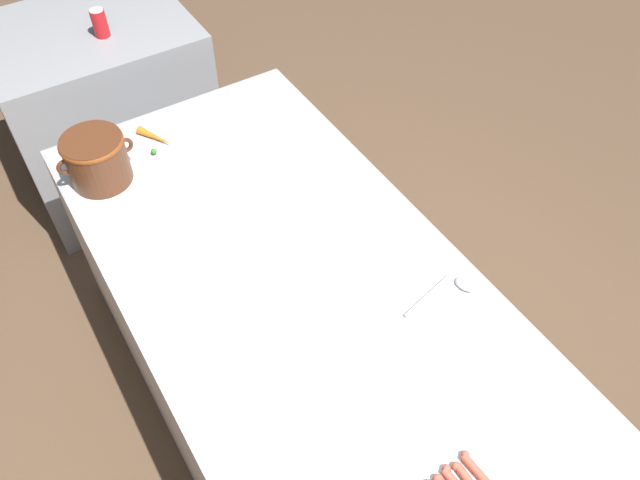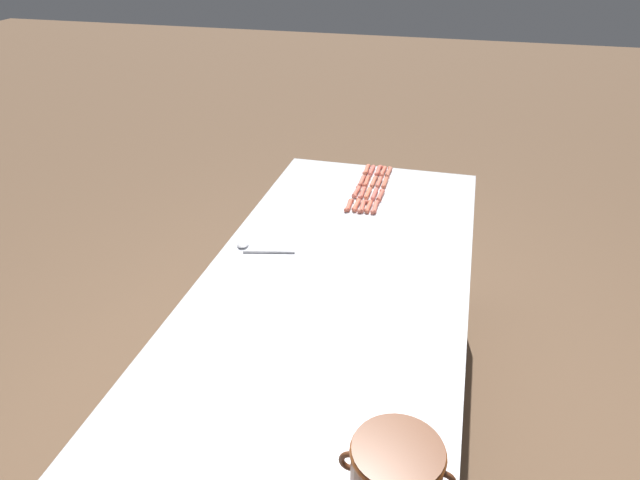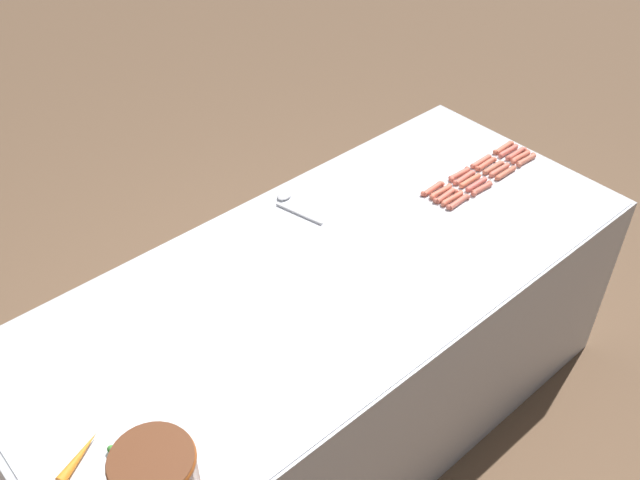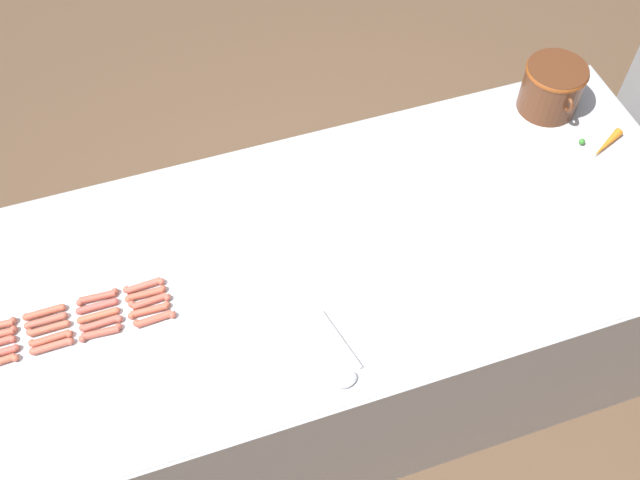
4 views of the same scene
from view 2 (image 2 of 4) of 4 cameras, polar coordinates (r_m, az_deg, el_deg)
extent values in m
plane|color=brown|center=(2.85, 1.13, -18.72)|extent=(20.00, 20.00, 0.00)
cube|color=#ADAFB5|center=(2.54, 1.23, -12.21)|extent=(1.04, 2.41, 0.87)
cube|color=silver|center=(2.27, 1.35, -4.00)|extent=(1.02, 2.36, 0.00)
cylinder|color=#C0654E|center=(3.22, 6.81, 6.70)|extent=(0.03, 0.11, 0.02)
sphere|color=#C0654E|center=(3.27, 6.90, 7.06)|extent=(0.02, 0.02, 0.02)
sphere|color=#C0654E|center=(3.17, 6.72, 6.32)|extent=(0.02, 0.02, 0.02)
cylinder|color=#C66248|center=(3.08, 6.44, 5.67)|extent=(0.02, 0.11, 0.02)
sphere|color=#C66248|center=(3.13, 6.61, 6.05)|extent=(0.02, 0.02, 0.02)
sphere|color=#C66248|center=(3.04, 6.27, 5.27)|extent=(0.02, 0.02, 0.02)
cylinder|color=#BF5B49|center=(2.94, 6.02, 4.43)|extent=(0.03, 0.11, 0.02)
sphere|color=#BF5B49|center=(2.99, 6.12, 4.87)|extent=(0.02, 0.02, 0.02)
sphere|color=#BF5B49|center=(2.89, 5.90, 3.98)|extent=(0.02, 0.02, 0.02)
cylinder|color=#C9624F|center=(2.81, 5.47, 3.24)|extent=(0.03, 0.11, 0.02)
sphere|color=#C9624F|center=(2.86, 5.71, 3.70)|extent=(0.02, 0.02, 0.02)
sphere|color=#C9624F|center=(2.76, 5.22, 2.77)|extent=(0.02, 0.02, 0.02)
cylinder|color=#C5614A|center=(3.22, 6.27, 6.76)|extent=(0.03, 0.11, 0.02)
sphere|color=#C5614A|center=(3.27, 6.37, 7.12)|extent=(0.02, 0.02, 0.02)
sphere|color=#C5614A|center=(3.17, 6.17, 6.39)|extent=(0.02, 0.02, 0.02)
cylinder|color=#C1634F|center=(3.09, 5.87, 5.72)|extent=(0.02, 0.11, 0.02)
sphere|color=#C1634F|center=(3.14, 6.02, 6.11)|extent=(0.02, 0.02, 0.02)
sphere|color=#C1634F|center=(3.04, 5.71, 5.32)|extent=(0.02, 0.02, 0.02)
cylinder|color=#C85B50|center=(2.95, 5.41, 4.55)|extent=(0.02, 0.11, 0.02)
sphere|color=#C85B50|center=(3.00, 5.58, 4.97)|extent=(0.02, 0.02, 0.02)
sphere|color=#C85B50|center=(2.90, 5.23, 4.11)|extent=(0.02, 0.02, 0.02)
cylinder|color=#C65F47|center=(2.82, 4.84, 3.32)|extent=(0.03, 0.11, 0.02)
sphere|color=#C65F47|center=(2.86, 5.00, 3.79)|extent=(0.02, 0.02, 0.02)
sphere|color=#C65F47|center=(2.77, 4.68, 2.83)|extent=(0.02, 0.02, 0.02)
cylinder|color=#C85F4E|center=(3.23, 5.78, 6.85)|extent=(0.03, 0.11, 0.02)
sphere|color=#C85F4E|center=(3.28, 5.96, 7.20)|extent=(0.02, 0.02, 0.02)
sphere|color=#C85F4E|center=(3.18, 5.59, 6.49)|extent=(0.02, 0.02, 0.02)
cylinder|color=#BF664D|center=(3.09, 5.31, 5.75)|extent=(0.02, 0.11, 0.02)
sphere|color=#BF664D|center=(3.14, 5.49, 6.14)|extent=(0.02, 0.02, 0.02)
sphere|color=#BF664D|center=(3.04, 5.13, 5.35)|extent=(0.02, 0.02, 0.02)
cylinder|color=#CD6748|center=(2.95, 4.77, 4.63)|extent=(0.02, 0.11, 0.02)
sphere|color=#CD6748|center=(3.00, 4.95, 5.06)|extent=(0.02, 0.02, 0.02)
sphere|color=#CD6748|center=(2.91, 4.58, 4.20)|extent=(0.02, 0.02, 0.02)
cylinder|color=#C5604C|center=(2.81, 4.21, 3.33)|extent=(0.03, 0.11, 0.02)
sphere|color=#C5604C|center=(2.86, 4.49, 3.79)|extent=(0.02, 0.02, 0.02)
sphere|color=#C5604C|center=(2.77, 3.92, 2.86)|extent=(0.02, 0.02, 0.02)
cylinder|color=#CA5D4F|center=(3.23, 5.14, 6.88)|extent=(0.02, 0.11, 0.02)
sphere|color=#CA5D4F|center=(3.28, 5.29, 7.23)|extent=(0.02, 0.02, 0.02)
sphere|color=#CA5D4F|center=(3.18, 4.99, 6.51)|extent=(0.02, 0.02, 0.02)
cylinder|color=#C65F48|center=(3.09, 4.64, 5.80)|extent=(0.03, 0.11, 0.02)
sphere|color=#C65F48|center=(3.14, 4.86, 6.19)|extent=(0.02, 0.02, 0.02)
sphere|color=#C65F48|center=(3.04, 4.41, 5.41)|extent=(0.02, 0.02, 0.02)
cylinder|color=#C2604F|center=(2.96, 4.20, 4.67)|extent=(0.03, 0.11, 0.02)
sphere|color=#C2604F|center=(3.00, 4.43, 5.09)|extent=(0.02, 0.02, 0.02)
sphere|color=#C2604F|center=(2.91, 3.95, 4.24)|extent=(0.02, 0.02, 0.02)
cylinder|color=#CE634A|center=(2.83, 3.62, 3.47)|extent=(0.03, 0.11, 0.02)
sphere|color=#CE634A|center=(2.87, 3.80, 3.93)|extent=(0.02, 0.02, 0.02)
sphere|color=#CE634A|center=(2.78, 3.44, 2.99)|extent=(0.02, 0.02, 0.02)
cylinder|color=#C9654A|center=(3.24, 4.64, 6.96)|extent=(0.03, 0.11, 0.02)
sphere|color=#C9654A|center=(3.29, 4.86, 7.31)|extent=(0.02, 0.02, 0.02)
sphere|color=#C9654A|center=(3.19, 4.42, 6.60)|extent=(0.02, 0.02, 0.02)
cylinder|color=#C8644F|center=(3.09, 4.15, 5.86)|extent=(0.02, 0.11, 0.02)
sphere|color=#C8644F|center=(3.14, 4.36, 6.24)|extent=(0.02, 0.02, 0.02)
sphere|color=#C8644F|center=(3.05, 3.94, 5.47)|extent=(0.02, 0.02, 0.02)
cylinder|color=#C95D4A|center=(2.97, 3.63, 4.79)|extent=(0.03, 0.11, 0.02)
sphere|color=#C95D4A|center=(3.01, 3.76, 5.21)|extent=(0.02, 0.02, 0.02)
sphere|color=#C95D4A|center=(2.92, 3.49, 4.35)|extent=(0.02, 0.02, 0.02)
cylinder|color=#CE5E49|center=(2.82, 2.89, 3.46)|extent=(0.03, 0.11, 0.02)
sphere|color=#CE5E49|center=(2.87, 3.18, 3.91)|extent=(0.02, 0.02, 0.02)
sphere|color=#CE5E49|center=(2.78, 2.60, 2.99)|extent=(0.02, 0.02, 0.02)
cylinder|color=#562D19|center=(1.49, 7.50, -22.17)|extent=(0.22, 0.22, 0.19)
torus|color=brown|center=(1.42, 7.72, -20.14)|extent=(0.23, 0.23, 0.03)
torus|color=#562D19|center=(1.48, 3.10, -21.04)|extent=(0.06, 0.02, 0.06)
cylinder|color=#B7B7BC|center=(2.45, -5.08, -1.18)|extent=(0.22, 0.06, 0.01)
ellipsoid|color=#B7B7BC|center=(2.51, -7.63, -0.39)|extent=(0.06, 0.08, 0.02)
camera|label=1|loc=(2.83, 22.23, 35.54)|focal=36.04mm
camera|label=3|loc=(1.23, 88.14, 27.93)|focal=40.23mm
camera|label=4|loc=(2.96, -27.24, 40.57)|focal=40.96mm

